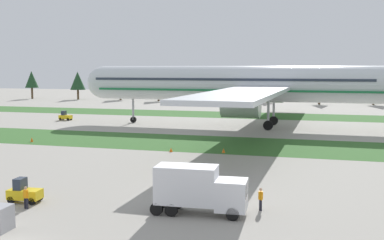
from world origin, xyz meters
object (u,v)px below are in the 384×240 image
(catering_truck, at_px, (199,188))
(taxiway_marker_2, at_px, (32,140))
(airliner, at_px, (260,84))
(taxiway_marker_1, at_px, (224,151))
(pushback_tractor, at_px, (65,116))
(taxiway_marker_0, at_px, (171,150))
(ground_crew_loader, at_px, (26,197))
(baggage_tug, at_px, (24,192))
(ground_crew_marshaller, at_px, (261,198))

(catering_truck, height_order, taxiway_marker_2, catering_truck)
(airliner, bearing_deg, taxiway_marker_1, 179.37)
(catering_truck, bearing_deg, taxiway_marker_1, -175.67)
(pushback_tractor, bearing_deg, taxiway_marker_0, 49.00)
(ground_crew_loader, xyz_separation_m, taxiway_marker_0, (3.00, 26.53, -0.66))
(catering_truck, bearing_deg, taxiway_marker_0, -160.72)
(airliner, xyz_separation_m, baggage_tug, (-11.75, -54.22, -7.18))
(baggage_tug, relative_size, pushback_tractor, 1.02)
(catering_truck, distance_m, pushback_tractor, 69.32)
(taxiway_marker_2, bearing_deg, taxiway_marker_0, -6.29)
(catering_truck, bearing_deg, ground_crew_loader, -83.46)
(airliner, distance_m, taxiway_marker_2, 40.78)
(catering_truck, distance_m, ground_crew_loader, 13.32)
(baggage_tug, distance_m, taxiway_marker_1, 28.43)
(ground_crew_loader, height_order, taxiway_marker_2, ground_crew_loader)
(catering_truck, distance_m, taxiway_marker_2, 42.04)
(baggage_tug, height_order, taxiway_marker_0, baggage_tug)
(pushback_tractor, bearing_deg, catering_truck, 39.69)
(airliner, bearing_deg, taxiway_marker_0, 166.62)
(baggage_tug, distance_m, taxiway_marker_0, 25.44)
(baggage_tug, distance_m, ground_crew_loader, 1.88)
(ground_crew_loader, relative_size, taxiway_marker_2, 2.51)
(ground_crew_loader, bearing_deg, taxiway_marker_0, 98.81)
(taxiway_marker_2, bearing_deg, taxiway_marker_1, -2.53)
(taxiway_marker_2, bearing_deg, catering_truck, -39.51)
(pushback_tractor, height_order, ground_crew_marshaller, pushback_tractor)
(taxiway_marker_0, relative_size, taxiway_marker_1, 0.99)
(baggage_tug, xyz_separation_m, catering_truck, (14.27, 0.82, 1.14))
(catering_truck, relative_size, pushback_tractor, 2.69)
(pushback_tractor, relative_size, taxiway_marker_0, 4.63)
(baggage_tug, xyz_separation_m, taxiway_marker_2, (-18.13, 27.55, -0.47))
(taxiway_marker_1, bearing_deg, pushback_tractor, 144.10)
(ground_crew_loader, bearing_deg, airliner, 94.53)
(ground_crew_marshaller, xyz_separation_m, taxiway_marker_0, (-14.38, 22.15, -0.66))
(taxiway_marker_0, distance_m, taxiway_marker_1, 6.79)
(ground_crew_loader, distance_m, taxiway_marker_2, 34.85)
(catering_truck, bearing_deg, pushback_tractor, -144.76)
(airliner, height_order, catering_truck, airliner)
(baggage_tug, height_order, ground_crew_marshaller, baggage_tug)
(taxiway_marker_2, bearing_deg, ground_crew_loader, -56.31)
(ground_crew_marshaller, bearing_deg, baggage_tug, 81.26)
(baggage_tug, relative_size, taxiway_marker_0, 4.74)
(airliner, xyz_separation_m, ground_crew_loader, (-10.56, -55.66, -7.05))
(ground_crew_marshaller, distance_m, taxiway_marker_0, 26.41)
(catering_truck, height_order, ground_crew_marshaller, catering_truck)
(pushback_tractor, relative_size, ground_crew_loader, 1.51)
(catering_truck, height_order, taxiway_marker_0, catering_truck)
(catering_truck, height_order, pushback_tractor, catering_truck)
(baggage_tug, bearing_deg, taxiway_marker_0, 166.42)
(taxiway_marker_1, bearing_deg, ground_crew_loader, -109.26)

